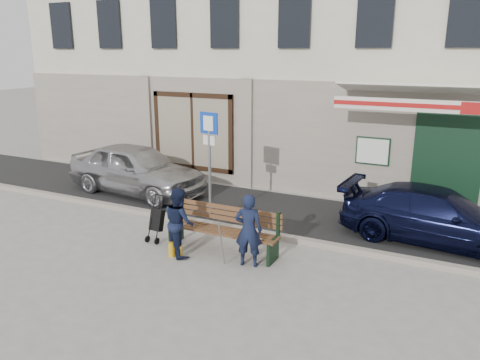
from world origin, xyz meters
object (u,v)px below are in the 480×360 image
Objects in this scene: man at (249,230)px; car_navy at (436,216)px; stroller at (157,221)px; bench at (220,230)px; car_silver at (136,169)px; parking_sign at (209,150)px; woman at (179,222)px.

car_navy is at bearing -151.86° from man.
stroller is (-2.30, 0.24, -0.27)m from man.
car_silver is at bearing 148.41° from bench.
parking_sign is 2.15m from woman.
car_silver is at bearing 140.20° from stroller.
woman is (3.45, -3.04, -0.02)m from car_silver.
car_silver is 8.02m from car_navy.
car_silver is at bearing -44.41° from man.
stroller is at bearing 10.95° from woman.
car_navy reaches higher than stroller.
car_navy is 4.63m from bench.
car_silver is 4.83m from bench.
parking_sign is 2.11m from bench.
parking_sign is (3.12, -1.21, 1.05)m from car_silver.
woman is 0.97m from stroller.
car_silver is at bearing -5.11° from woman.
stroller is at bearing -175.79° from bench.
car_navy is 2.89× the size of woman.
man is (0.80, -0.35, 0.26)m from bench.
man is at bearing -33.65° from parking_sign.
stroller is (2.60, -2.64, -0.28)m from car_silver.
parking_sign reaches higher than bench.
man reaches higher than stroller.
woman is (-0.65, -0.51, 0.24)m from bench.
car_navy reaches higher than bench.
man is 2.33m from stroller.
bench is 0.91m from man.
parking_sign is at bearing -57.12° from man.
stroller is (-0.85, 0.40, -0.25)m from woman.
man is 1.03× the size of woman.
man is at bearing -114.59° from car_silver.
car_silver reaches higher than woman.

